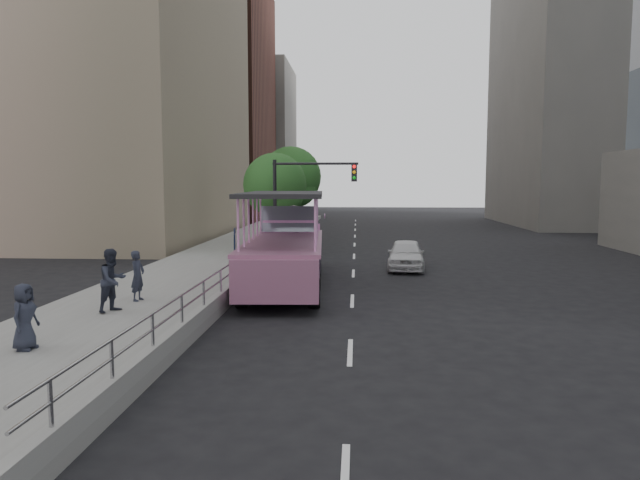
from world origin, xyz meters
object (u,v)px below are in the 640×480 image
(car, at_px, (406,254))
(street_tree_near, at_px, (276,187))
(pedestrian_near, at_px, (138,276))
(pedestrian_mid, at_px, (113,280))
(pedestrian_far, at_px, (24,317))
(traffic_signal, at_px, (299,194))
(street_tree_far, at_px, (292,179))
(parking_sign, at_px, (235,257))
(duck_boat, at_px, (286,250))

(car, height_order, street_tree_near, street_tree_near)
(pedestrian_near, xyz_separation_m, pedestrian_mid, (-0.12, -1.58, 0.12))
(car, distance_m, pedestrian_far, 17.71)
(pedestrian_near, height_order, street_tree_near, street_tree_near)
(traffic_signal, bearing_deg, street_tree_far, 98.43)
(pedestrian_mid, bearing_deg, parking_sign, -27.53)
(car, relative_size, pedestrian_near, 2.55)
(pedestrian_mid, height_order, pedestrian_far, pedestrian_mid)
(pedestrian_far, relative_size, parking_sign, 0.59)
(pedestrian_far, distance_m, traffic_signal, 16.61)
(street_tree_near, distance_m, street_tree_far, 6.02)
(street_tree_near, height_order, street_tree_far, street_tree_far)
(street_tree_far, bearing_deg, pedestrian_mid, -97.69)
(traffic_signal, xyz_separation_m, street_tree_far, (-1.40, 9.43, 0.81))
(traffic_signal, bearing_deg, duck_boat, -89.55)
(car, relative_size, traffic_signal, 0.79)
(duck_boat, bearing_deg, pedestrian_mid, -123.76)
(pedestrian_near, relative_size, traffic_signal, 0.31)
(pedestrian_near, xyz_separation_m, parking_sign, (2.99, 0.82, 0.53))
(pedestrian_near, bearing_deg, street_tree_near, -2.48)
(street_tree_far, bearing_deg, pedestrian_near, -97.95)
(car, height_order, parking_sign, parking_sign)
(car, bearing_deg, street_tree_far, 127.26)
(parking_sign, xyz_separation_m, street_tree_far, (-0.24, 18.93, 2.67))
(duck_boat, height_order, traffic_signal, traffic_signal)
(pedestrian_far, height_order, parking_sign, parking_sign)
(traffic_signal, bearing_deg, parking_sign, -96.96)
(duck_boat, relative_size, traffic_signal, 2.18)
(duck_boat, distance_m, street_tree_far, 15.22)
(pedestrian_mid, distance_m, parking_sign, 3.95)
(pedestrian_far, relative_size, street_tree_far, 0.24)
(pedestrian_mid, xyz_separation_m, street_tree_near, (2.68, 15.32, 2.59))
(duck_boat, xyz_separation_m, street_tree_far, (-1.44, 14.86, 2.93))
(pedestrian_mid, distance_m, street_tree_far, 21.74)
(car, xyz_separation_m, pedestrian_far, (-9.82, -14.73, 0.36))
(car, bearing_deg, street_tree_near, 151.76)
(pedestrian_far, bearing_deg, pedestrian_mid, -1.14)
(traffic_signal, bearing_deg, car, -11.24)
(duck_boat, distance_m, street_tree_near, 9.34)
(pedestrian_near, height_order, pedestrian_mid, pedestrian_mid)
(pedestrian_far, height_order, street_tree_far, street_tree_far)
(parking_sign, bearing_deg, street_tree_far, 90.72)
(pedestrian_mid, distance_m, traffic_signal, 12.84)
(duck_boat, distance_m, pedestrian_far, 11.34)
(pedestrian_far, bearing_deg, car, -29.44)
(duck_boat, relative_size, pedestrian_far, 7.45)
(pedestrian_far, distance_m, street_tree_near, 19.62)
(pedestrian_far, distance_m, parking_sign, 7.19)
(pedestrian_near, xyz_separation_m, street_tree_far, (2.76, 19.74, 3.20))
(parking_sign, bearing_deg, duck_boat, 73.54)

